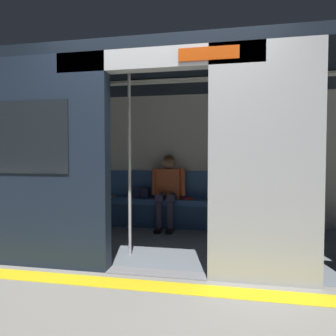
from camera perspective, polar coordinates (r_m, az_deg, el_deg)
ground_plane at (r=3.34m, az=-2.06°, el=-18.64°), size 60.00×60.00×0.00m
platform_edge_strip at (r=3.07m, az=-3.42°, el=-20.54°), size 8.00×0.24×0.01m
train_car at (r=4.25m, az=0.41°, el=6.97°), size 6.40×2.57×2.35m
bench_seat at (r=5.21m, az=3.15°, el=-6.88°), size 2.50×0.44×0.47m
person_seated at (r=5.16m, az=-0.02°, el=-3.29°), size 0.55×0.68×1.20m
handbag at (r=5.42m, az=-4.83°, el=-4.44°), size 0.26×0.15×0.17m
book at (r=5.21m, az=3.51°, el=-5.50°), size 0.23×0.26×0.03m
grab_pole_door at (r=3.75m, az=-6.99°, el=0.96°), size 0.04×0.04×2.21m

